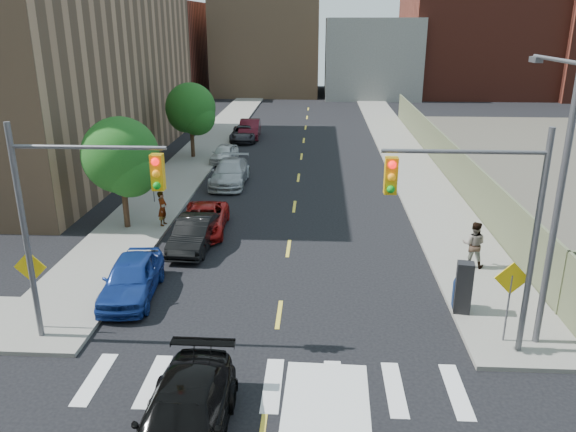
# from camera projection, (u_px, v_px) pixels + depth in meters

# --- Properties ---
(sidewalk_nw) EXTENTS (3.50, 73.00, 0.15)m
(sidewalk_nw) POSITION_uv_depth(u_px,v_px,m) (221.00, 131.00, 51.50)
(sidewalk_nw) COLOR gray
(sidewalk_nw) RESTS_ON ground
(sidewalk_ne) EXTENTS (3.50, 73.00, 0.15)m
(sidewalk_ne) POSITION_uv_depth(u_px,v_px,m) (390.00, 133.00, 50.69)
(sidewalk_ne) COLOR gray
(sidewalk_ne) RESTS_ON ground
(fence_north) EXTENTS (0.12, 44.00, 2.50)m
(fence_north) POSITION_uv_depth(u_px,v_px,m) (443.00, 154.00, 37.48)
(fence_north) COLOR #616849
(fence_north) RESTS_ON ground
(bg_bldg_west) EXTENTS (14.00, 18.00, 12.00)m
(bg_bldg_west) POSITION_uv_depth(u_px,v_px,m) (151.00, 49.00, 77.14)
(bg_bldg_west) COLOR #592319
(bg_bldg_west) RESTS_ON ground
(bg_bldg_midwest) EXTENTS (14.00, 16.00, 15.00)m
(bg_bldg_midwest) POSITION_uv_depth(u_px,v_px,m) (268.00, 37.00, 77.70)
(bg_bldg_midwest) COLOR #8C6B4C
(bg_bldg_midwest) RESTS_ON ground
(bg_bldg_center) EXTENTS (12.00, 16.00, 10.00)m
(bg_bldg_center) POSITION_uv_depth(u_px,v_px,m) (370.00, 57.00, 75.91)
(bg_bldg_center) COLOR gray
(bg_bldg_center) RESTS_ON ground
(bg_bldg_east) EXTENTS (18.00, 18.00, 16.00)m
(bg_bldg_east) POSITION_uv_depth(u_px,v_px,m) (473.00, 33.00, 76.08)
(bg_bldg_east) COLOR #592319
(bg_bldg_east) RESTS_ON ground
(signal_nw) EXTENTS (4.59, 0.30, 7.00)m
(signal_nw) POSITION_uv_depth(u_px,v_px,m) (71.00, 206.00, 16.47)
(signal_nw) COLOR #59595E
(signal_nw) RESTS_ON ground
(signal_ne) EXTENTS (4.59, 0.30, 7.00)m
(signal_ne) POSITION_uv_depth(u_px,v_px,m) (484.00, 214.00, 15.85)
(signal_ne) COLOR #59595E
(signal_ne) RESTS_ON ground
(streetlight_ne) EXTENTS (0.25, 3.70, 9.00)m
(streetlight_ne) POSITION_uv_depth(u_px,v_px,m) (556.00, 183.00, 16.35)
(streetlight_ne) COLOR #59595E
(streetlight_ne) RESTS_ON ground
(warn_sign_nw) EXTENTS (1.06, 0.06, 2.83)m
(warn_sign_nw) POSITION_uv_depth(u_px,v_px,m) (32.00, 276.00, 17.88)
(warn_sign_nw) COLOR #59595E
(warn_sign_nw) RESTS_ON ground
(warn_sign_ne) EXTENTS (1.06, 0.06, 2.83)m
(warn_sign_ne) POSITION_uv_depth(u_px,v_px,m) (511.00, 287.00, 17.09)
(warn_sign_ne) COLOR #59595E
(warn_sign_ne) RESTS_ON ground
(warn_sign_midwest) EXTENTS (1.06, 0.06, 2.83)m
(warn_sign_midwest) POSITION_uv_depth(u_px,v_px,m) (152.00, 169.00, 30.60)
(warn_sign_midwest) COLOR #59595E
(warn_sign_midwest) RESTS_ON ground
(tree_west_near) EXTENTS (3.66, 3.64, 5.52)m
(tree_west_near) POSITION_uv_depth(u_px,v_px,m) (121.00, 160.00, 26.39)
(tree_west_near) COLOR #332114
(tree_west_near) RESTS_ON ground
(tree_west_far) EXTENTS (3.66, 3.64, 5.52)m
(tree_west_far) POSITION_uv_depth(u_px,v_px,m) (191.00, 111.00, 40.53)
(tree_west_far) COLOR #332114
(tree_west_far) RESTS_ON ground
(parked_car_blue) EXTENTS (2.12, 4.58, 1.52)m
(parked_car_blue) POSITION_uv_depth(u_px,v_px,m) (132.00, 278.00, 20.58)
(parked_car_blue) COLOR navy
(parked_car_blue) RESTS_ON ground
(parked_car_black) EXTENTS (1.67, 4.34, 1.41)m
(parked_car_black) POSITION_uv_depth(u_px,v_px,m) (194.00, 234.00, 24.98)
(parked_car_black) COLOR black
(parked_car_black) RESTS_ON ground
(parked_car_red) EXTENTS (2.39, 4.73, 1.28)m
(parked_car_red) POSITION_uv_depth(u_px,v_px,m) (203.00, 220.00, 26.94)
(parked_car_red) COLOR #A21210
(parked_car_red) RESTS_ON ground
(parked_car_silver) EXTENTS (2.10, 5.16, 1.50)m
(parked_car_silver) POSITION_uv_depth(u_px,v_px,m) (230.00, 173.00, 34.80)
(parked_car_silver) COLOR #A5A9AD
(parked_car_silver) RESTS_ON ground
(parked_car_white) EXTENTS (1.83, 3.83, 1.26)m
(parked_car_white) POSITION_uv_depth(u_px,v_px,m) (224.00, 153.00, 40.36)
(parked_car_white) COLOR silver
(parked_car_white) RESTS_ON ground
(parked_car_maroon) EXTENTS (1.88, 4.84, 1.57)m
(parked_car_maroon) POSITION_uv_depth(u_px,v_px,m) (250.00, 129.00, 48.55)
(parked_car_maroon) COLOR #440D16
(parked_car_maroon) RESTS_ON ground
(parked_car_grey) EXTENTS (2.27, 4.63, 1.26)m
(parked_car_grey) POSITION_uv_depth(u_px,v_px,m) (244.00, 134.00, 47.43)
(parked_car_grey) COLOR black
(parked_car_grey) RESTS_ON ground
(black_sedan) EXTENTS (2.15, 5.18, 1.50)m
(black_sedan) POSITION_uv_depth(u_px,v_px,m) (183.00, 421.00, 13.26)
(black_sedan) COLOR black
(black_sedan) RESTS_ON ground
(mailbox) EXTENTS (0.52, 0.42, 1.19)m
(mailbox) POSITION_uv_depth(u_px,v_px,m) (460.00, 292.00, 19.55)
(mailbox) COLOR navy
(mailbox) RESTS_ON sidewalk_ne
(payphone) EXTENTS (0.62, 0.53, 1.85)m
(payphone) POSITION_uv_depth(u_px,v_px,m) (464.00, 288.00, 19.12)
(payphone) COLOR black
(payphone) RESTS_ON sidewalk_ne
(pedestrian_west) EXTENTS (0.48, 0.67, 1.72)m
(pedestrian_west) POSITION_uv_depth(u_px,v_px,m) (162.00, 208.00, 27.39)
(pedestrian_west) COLOR gray
(pedestrian_west) RESTS_ON sidewalk_nw
(pedestrian_east) EXTENTS (1.11, 0.98, 1.92)m
(pedestrian_east) POSITION_uv_depth(u_px,v_px,m) (474.00, 244.00, 22.73)
(pedestrian_east) COLOR gray
(pedestrian_east) RESTS_ON sidewalk_ne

